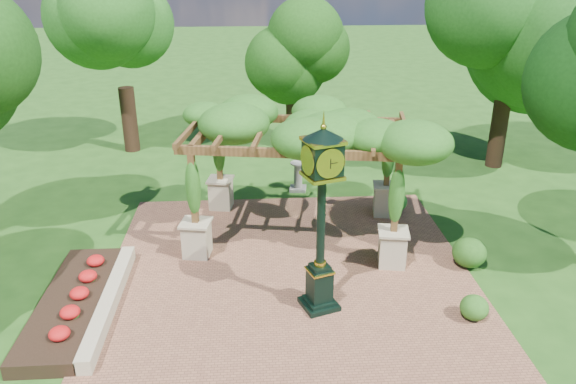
{
  "coord_description": "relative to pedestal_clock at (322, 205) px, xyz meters",
  "views": [
    {
      "loc": [
        -0.93,
        -11.57,
        8.2
      ],
      "look_at": [
        0.0,
        2.5,
        2.2
      ],
      "focal_mm": 35.0,
      "sensor_mm": 36.0,
      "label": 1
    }
  ],
  "objects": [
    {
      "name": "tree_north",
      "position": [
        0.26,
        12.56,
        1.49
      ],
      "size": [
        3.68,
        3.68,
        6.3
      ],
      "color": "black",
      "rests_on": "ground"
    },
    {
      "name": "tree_east_far",
      "position": [
        8.51,
        9.73,
        2.86
      ],
      "size": [
        5.1,
        5.1,
        8.26
      ],
      "color": "#321F13",
      "rests_on": "ground"
    },
    {
      "name": "brick_plaza",
      "position": [
        -0.63,
        0.8,
        -2.81
      ],
      "size": [
        10.0,
        12.0,
        0.04
      ],
      "primitive_type": "cube",
      "color": "brown",
      "rests_on": "ground"
    },
    {
      "name": "pergola",
      "position": [
        -0.2,
        4.06,
        0.53
      ],
      "size": [
        7.1,
        5.1,
        4.11
      ],
      "rotation": [
        0.0,
        0.0,
        -0.16
      ],
      "color": "tan",
      "rests_on": "brick_plaza"
    },
    {
      "name": "shrub_mid",
      "position": [
        4.45,
        1.7,
        -2.37
      ],
      "size": [
        1.08,
        1.08,
        0.85
      ],
      "primitive_type": "ellipsoid",
      "rotation": [
        0.0,
        0.0,
        -0.15
      ],
      "color": "#224F16",
      "rests_on": "brick_plaza"
    },
    {
      "name": "tree_west_far",
      "position": [
        -6.99,
        12.78,
        2.22
      ],
      "size": [
        3.87,
        3.87,
        7.39
      ],
      "color": "#331E13",
      "rests_on": "ground"
    },
    {
      "name": "pedestal_clock",
      "position": [
        0.0,
        0.0,
        0.0
      ],
      "size": [
        1.19,
        1.19,
        4.74
      ],
      "rotation": [
        0.0,
        0.0,
        0.34
      ],
      "color": "black",
      "rests_on": "brick_plaza"
    },
    {
      "name": "sundial",
      "position": [
        0.1,
        7.65,
        -2.35
      ],
      "size": [
        0.69,
        0.69,
        1.1
      ],
      "rotation": [
        0.0,
        0.0,
        -0.14
      ],
      "color": "gray",
      "rests_on": "ground"
    },
    {
      "name": "shrub_front",
      "position": [
        3.67,
        -0.75,
        -2.49
      ],
      "size": [
        0.7,
        0.7,
        0.62
      ],
      "primitive_type": "ellipsoid",
      "rotation": [
        0.0,
        0.0,
        -0.02
      ],
      "color": "#285919",
      "rests_on": "brick_plaza"
    },
    {
      "name": "ground",
      "position": [
        -0.63,
        -0.2,
        -2.83
      ],
      "size": [
        120.0,
        120.0,
        0.0
      ],
      "primitive_type": "plane",
      "color": "#1E4714",
      "rests_on": "ground"
    },
    {
      "name": "shrub_back",
      "position": [
        3.25,
        5.45,
        -2.43
      ],
      "size": [
        1.06,
        1.06,
        0.74
      ],
      "primitive_type": "ellipsoid",
      "rotation": [
        0.0,
        0.0,
        0.37
      ],
      "color": "#25651D",
      "rests_on": "brick_plaza"
    },
    {
      "name": "flower_bed",
      "position": [
        -6.13,
        0.3,
        -2.65
      ],
      "size": [
        1.5,
        5.0,
        0.36
      ],
      "primitive_type": "cube",
      "color": "red",
      "rests_on": "ground"
    },
    {
      "name": "border_wall",
      "position": [
        -5.23,
        0.3,
        -2.63
      ],
      "size": [
        0.35,
        5.0,
        0.4
      ],
      "primitive_type": "cube",
      "color": "#C6B793",
      "rests_on": "ground"
    }
  ]
}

